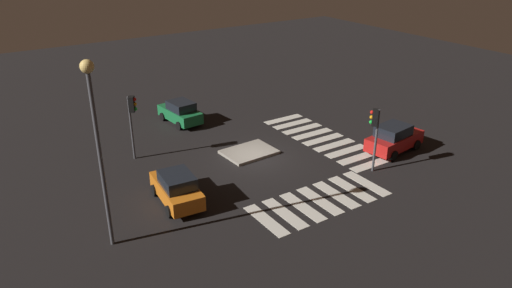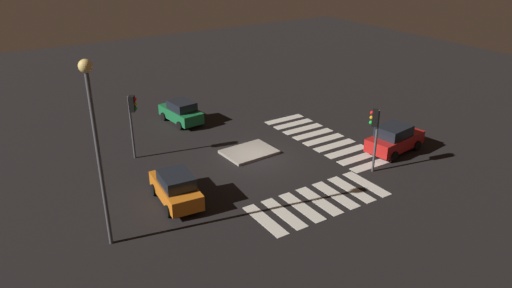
{
  "view_description": "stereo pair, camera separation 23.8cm",
  "coord_description": "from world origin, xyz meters",
  "px_view_note": "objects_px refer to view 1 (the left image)",
  "views": [
    {
      "loc": [
        -14.9,
        -22.76,
        13.08
      ],
      "look_at": [
        0.0,
        0.0,
        1.0
      ],
      "focal_mm": 33.68,
      "sensor_mm": 36.0,
      "label": 1
    },
    {
      "loc": [
        -14.7,
        -22.89,
        13.08
      ],
      "look_at": [
        0.0,
        0.0,
        1.0
      ],
      "focal_mm": 33.68,
      "sensor_mm": 36.0,
      "label": 2
    }
  ],
  "objects_px": {
    "car_orange": "(177,188)",
    "street_lamp": "(96,127)",
    "traffic_light_east": "(375,125)",
    "traffic_island": "(249,152)",
    "car_red": "(394,138)",
    "traffic_light_west": "(132,112)",
    "car_green": "(180,112)"
  },
  "relations": [
    {
      "from": "car_orange",
      "to": "traffic_light_east",
      "type": "bearing_deg",
      "value": -99.56
    },
    {
      "from": "car_red",
      "to": "car_green",
      "type": "bearing_deg",
      "value": 119.85
    },
    {
      "from": "traffic_light_east",
      "to": "traffic_island",
      "type": "bearing_deg",
      "value": -4.86
    },
    {
      "from": "traffic_light_east",
      "to": "street_lamp",
      "type": "height_order",
      "value": "street_lamp"
    },
    {
      "from": "traffic_island",
      "to": "car_orange",
      "type": "xyz_separation_m",
      "value": [
        -6.43,
        -3.09,
        0.76
      ]
    },
    {
      "from": "car_orange",
      "to": "street_lamp",
      "type": "bearing_deg",
      "value": 118.41
    },
    {
      "from": "car_red",
      "to": "traffic_light_west",
      "type": "xyz_separation_m",
      "value": [
        -14.32,
        8.03,
        2.21
      ]
    },
    {
      "from": "car_red",
      "to": "car_orange",
      "type": "bearing_deg",
      "value": 165.43
    },
    {
      "from": "traffic_island",
      "to": "traffic_light_east",
      "type": "relative_size",
      "value": 0.87
    },
    {
      "from": "car_orange",
      "to": "car_green",
      "type": "distance_m",
      "value": 11.61
    },
    {
      "from": "traffic_island",
      "to": "street_lamp",
      "type": "height_order",
      "value": "street_lamp"
    },
    {
      "from": "traffic_island",
      "to": "street_lamp",
      "type": "xyz_separation_m",
      "value": [
        -10.47,
        -4.83,
        5.66
      ]
    },
    {
      "from": "traffic_island",
      "to": "street_lamp",
      "type": "relative_size",
      "value": 0.39
    },
    {
      "from": "car_red",
      "to": "traffic_light_east",
      "type": "height_order",
      "value": "traffic_light_east"
    },
    {
      "from": "car_red",
      "to": "traffic_light_west",
      "type": "relative_size",
      "value": 1.06
    },
    {
      "from": "traffic_light_west",
      "to": "traffic_light_east",
      "type": "bearing_deg",
      "value": -6.49
    },
    {
      "from": "traffic_island",
      "to": "traffic_light_east",
      "type": "bearing_deg",
      "value": -51.73
    },
    {
      "from": "traffic_island",
      "to": "traffic_light_east",
      "type": "xyz_separation_m",
      "value": [
        4.74,
        -6.01,
        2.84
      ]
    },
    {
      "from": "traffic_island",
      "to": "car_green",
      "type": "height_order",
      "value": "car_green"
    },
    {
      "from": "car_red",
      "to": "street_lamp",
      "type": "xyz_separation_m",
      "value": [
        -18.49,
        -0.03,
        4.86
      ]
    },
    {
      "from": "traffic_light_east",
      "to": "traffic_light_west",
      "type": "relative_size",
      "value": 0.95
    },
    {
      "from": "car_orange",
      "to": "traffic_light_west",
      "type": "xyz_separation_m",
      "value": [
        0.13,
        6.32,
        2.25
      ]
    },
    {
      "from": "car_green",
      "to": "traffic_light_east",
      "type": "distance_m",
      "value": 14.84
    },
    {
      "from": "car_red",
      "to": "traffic_light_west",
      "type": "height_order",
      "value": "traffic_light_west"
    },
    {
      "from": "car_green",
      "to": "street_lamp",
      "type": "xyz_separation_m",
      "value": [
        -9.11,
        -12.18,
        4.92
      ]
    },
    {
      "from": "car_green",
      "to": "street_lamp",
      "type": "height_order",
      "value": "street_lamp"
    },
    {
      "from": "car_orange",
      "to": "traffic_light_west",
      "type": "relative_size",
      "value": 1.0
    },
    {
      "from": "car_red",
      "to": "traffic_light_east",
      "type": "bearing_deg",
      "value": -167.57
    },
    {
      "from": "car_red",
      "to": "car_green",
      "type": "relative_size",
      "value": 1.08
    },
    {
      "from": "car_green",
      "to": "car_red",
      "type": "bearing_deg",
      "value": -148.25
    },
    {
      "from": "traffic_island",
      "to": "car_orange",
      "type": "relative_size",
      "value": 0.82
    },
    {
      "from": "car_orange",
      "to": "traffic_light_east",
      "type": "height_order",
      "value": "traffic_light_east"
    }
  ]
}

